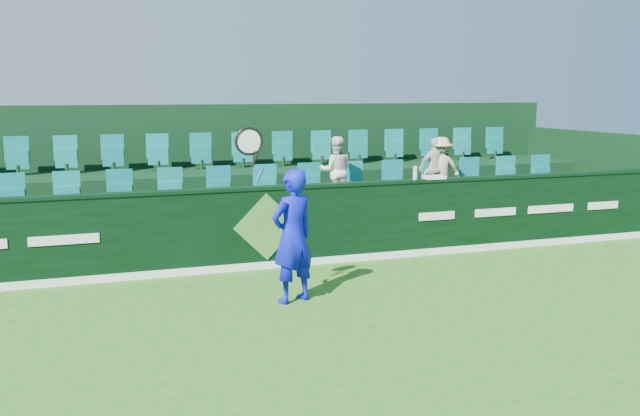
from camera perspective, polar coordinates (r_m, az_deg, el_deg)
name	(u,v)px	position (r m, az deg, el deg)	size (l,w,h in m)	color
ground	(357,349)	(8.20, 2.96, -11.19)	(60.00, 60.00, 0.00)	#266C19
sponsor_hoarding	(265,227)	(11.69, -4.41, -1.54)	(16.00, 0.25, 1.35)	black
stand_tier_front	(249,231)	(12.79, -5.68, -1.87)	(16.00, 2.00, 0.80)	black
stand_tier_back	(227,202)	(14.57, -7.45, 0.47)	(16.00, 1.80, 1.30)	black
stand_rear	(222,172)	(14.93, -7.85, 2.87)	(16.00, 4.10, 2.60)	black
seat_row_front	(244,190)	(13.06, -6.14, 1.47)	(13.50, 0.50, 0.60)	#127977
seat_row_back	(223,154)	(14.75, -7.77, 4.29)	(13.50, 0.50, 0.60)	#127977
tennis_player	(292,235)	(9.72, -2.24, -2.17)	(1.26, 0.66, 2.48)	#0B13CA
spectator_left	(336,171)	(13.13, 1.28, 3.01)	(0.61, 0.48, 1.26)	white
spectator_middle	(435,169)	(13.98, 9.17, 3.13)	(0.69, 0.29, 1.19)	beige
spectator_right	(441,168)	(14.05, 9.66, 3.18)	(0.78, 0.45, 1.20)	tan
towel	(434,177)	(12.71, 9.12, 2.45)	(0.36, 0.23, 0.05)	white
drinks_bottle	(415,173)	(12.53, 7.62, 2.80)	(0.07, 0.07, 0.23)	silver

